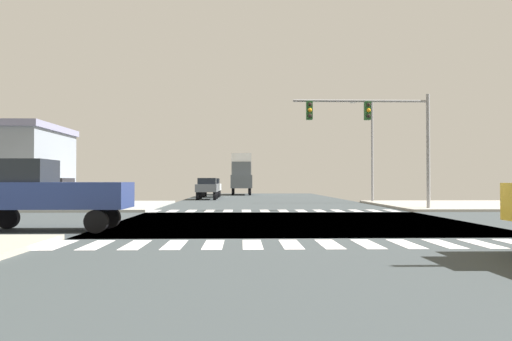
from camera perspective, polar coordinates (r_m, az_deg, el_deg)
The scene contains 11 objects.
ground at distance 20.62m, azimuth 4.02°, elevation -5.80°, with size 90.00×90.00×0.05m.
sidewalk_corner_ne at distance 35.80m, azimuth 23.21°, elevation -3.58°, with size 12.00×12.00×0.14m.
sidewalk_corner_nw at distance 34.28m, azimuth -20.37°, elevation -3.71°, with size 12.00×12.00×0.14m.
crosswalk_near at distance 13.37m, azimuth 6.09°, elevation -8.21°, with size 13.50×2.00×0.01m.
crosswalk_far at distance 27.85m, azimuth 2.01°, elevation -4.53°, with size 13.50×2.00×0.01m.
traffic_signal_mast at distance 29.01m, azimuth 13.21°, elevation 5.15°, with size 7.63×0.55×6.47m.
street_lamp at distance 38.44m, azimuth 12.52°, elevation 3.25°, with size 1.78×0.32×7.61m.
pickup_nearside_1 at distance 18.14m, azimuth -22.59°, elevation -2.19°, with size 5.10×2.00×2.35m.
sedan_farside_1 at distance 44.80m, azimuth -5.48°, elevation -1.82°, with size 1.80×4.30×1.88m.
box_truck_leading_1 at distance 59.81m, azimuth -1.65°, elevation -0.27°, with size 2.40×7.20×4.85m.
sedan_trailing_3 at distance 51.15m, azimuth -5.01°, elevation -1.74°, with size 1.80×4.30×1.88m.
Camera 1 is at (-2.04, -20.45, 1.65)m, focal length 35.69 mm.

